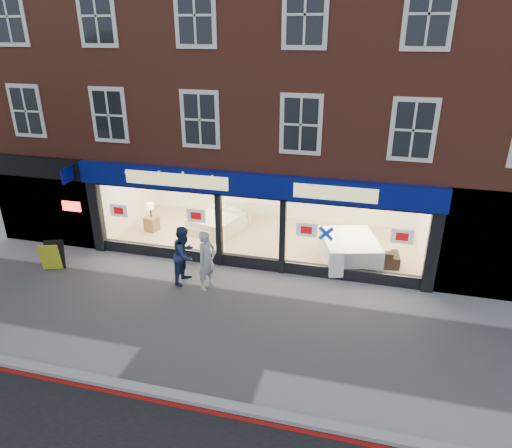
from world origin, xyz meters
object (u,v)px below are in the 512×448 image
at_px(a_board, 52,256).
at_px(pedestrian_blue, 185,254).
at_px(pedestrian_grey, 207,260).
at_px(display_bed, 218,221).
at_px(mattress_stack, 349,250).
at_px(sofa, 367,255).

bearing_deg(a_board, pedestrian_blue, -14.82).
distance_m(a_board, pedestrian_blue, 4.51).
distance_m(pedestrian_grey, pedestrian_blue, 0.83).
distance_m(display_bed, pedestrian_grey, 4.23).
bearing_deg(mattress_stack, display_bed, 163.77).
bearing_deg(mattress_stack, sofa, 2.62).
distance_m(sofa, pedestrian_blue, 5.97).
bearing_deg(pedestrian_grey, display_bed, 36.69).
bearing_deg(display_bed, pedestrian_blue, -70.93).
height_order(sofa, pedestrian_blue, pedestrian_blue).
relative_size(a_board, pedestrian_blue, 0.53).
xyz_separation_m(display_bed, pedestrian_blue, (0.24, -3.86, 0.49)).
bearing_deg(sofa, a_board, 10.23).
distance_m(display_bed, sofa, 5.85).
xyz_separation_m(mattress_stack, a_board, (-9.30, -2.77, -0.03)).
xyz_separation_m(display_bed, pedestrian_grey, (1.04, -4.07, 0.50)).
height_order(display_bed, sofa, display_bed).
distance_m(mattress_stack, a_board, 9.71).
distance_m(sofa, pedestrian_grey, 5.35).
height_order(mattress_stack, a_board, a_board).
bearing_deg(mattress_stack, pedestrian_blue, -153.77).
xyz_separation_m(a_board, pedestrian_blue, (4.47, 0.39, 0.43)).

